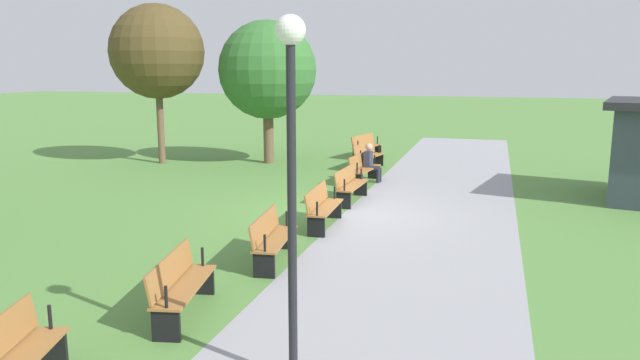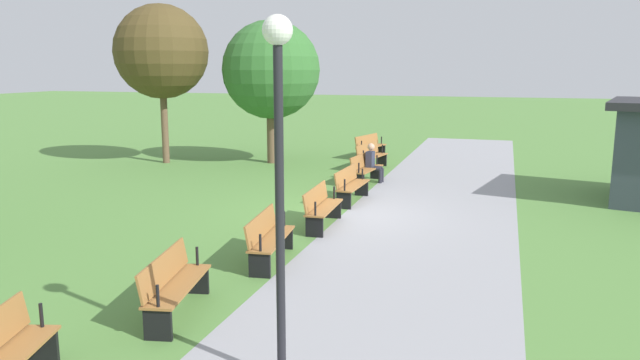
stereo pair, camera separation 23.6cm
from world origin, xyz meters
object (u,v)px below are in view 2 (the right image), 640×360
(lamp_post, at_px, (279,134))
(bench_2, at_px, (365,168))
(bench_3, at_px, (351,184))
(tree_0, at_px, (161,52))
(bench_0, at_px, (370,146))
(bench_4, at_px, (321,206))
(bench_6, at_px, (174,283))
(person_seated, at_px, (373,162))
(bench_5, at_px, (268,237))
(tree_1, at_px, (271,70))
(bench_1, at_px, (371,156))

(lamp_post, bearing_deg, bench_2, -171.71)
(bench_3, relative_size, tree_0, 0.31)
(bench_0, relative_size, bench_4, 1.02)
(bench_6, distance_m, person_seated, 10.80)
(tree_0, relative_size, lamp_post, 1.42)
(bench_4, height_order, bench_5, same)
(tree_1, xyz_separation_m, lamp_post, (14.68, 5.91, -0.57))
(bench_1, height_order, bench_3, same)
(bench_0, xyz_separation_m, lamp_post, (16.94, 2.72, 2.34))
(bench_6, height_order, tree_0, tree_0)
(bench_0, height_order, bench_2, same)
(bench_4, distance_m, person_seated, 5.55)
(bench_5, height_order, person_seated, person_seated)
(bench_6, bearing_deg, bench_0, 171.13)
(tree_0, xyz_separation_m, lamp_post, (13.52, 9.68, -1.22))
(bench_5, xyz_separation_m, bench_6, (2.61, -0.40, 0.00))
(bench_4, bearing_deg, tree_1, -153.94)
(bench_4, xyz_separation_m, lamp_post, (6.50, 1.51, 2.34))
(tree_0, bearing_deg, bench_0, 116.13)
(bench_0, height_order, tree_1, tree_1)
(tree_0, distance_m, lamp_post, 16.68)
(bench_5, distance_m, lamp_post, 4.84)
(person_seated, xyz_separation_m, lamp_post, (12.05, 1.54, 2.17))
(tree_1, bearing_deg, bench_4, 28.28)
(person_seated, height_order, tree_1, tree_1)
(bench_6, bearing_deg, bench_5, 160.11)
(tree_0, bearing_deg, tree_1, 107.05)
(bench_0, relative_size, bench_6, 1.00)
(bench_0, distance_m, bench_3, 7.89)
(bench_3, height_order, lamp_post, lamp_post)
(bench_3, distance_m, tree_0, 9.93)
(bench_0, distance_m, bench_6, 15.68)
(bench_5, height_order, tree_0, tree_0)
(bench_2, distance_m, bench_6, 10.51)
(bench_1, xyz_separation_m, tree_0, (0.85, -7.56, 3.56))
(bench_6, relative_size, person_seated, 1.53)
(bench_3, xyz_separation_m, bench_6, (7.87, -0.61, 0.00))
(tree_1, bearing_deg, bench_3, 38.44)
(bench_2, distance_m, tree_0, 8.90)
(person_seated, bearing_deg, tree_1, -114.42)
(bench_1, xyz_separation_m, bench_4, (7.87, 0.61, 0.00))
(bench_3, bearing_deg, bench_4, 2.21)
(bench_2, bearing_deg, person_seated, 154.33)
(bench_2, xyz_separation_m, bench_4, (5.27, 0.20, 0.00))
(bench_5, distance_m, bench_6, 2.64)
(tree_0, height_order, tree_1, tree_0)
(tree_1, bearing_deg, lamp_post, 21.94)
(bench_4, height_order, person_seated, person_seated)
(bench_2, bearing_deg, bench_3, 11.05)
(bench_0, height_order, person_seated, person_seated)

